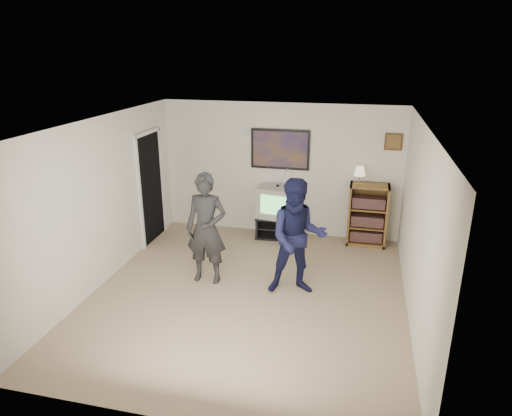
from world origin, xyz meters
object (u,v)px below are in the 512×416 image
at_px(media_stand, 279,226).
at_px(crt_television, 277,201).
at_px(person_tall, 206,229).
at_px(person_short, 298,237).
at_px(bookshelf, 368,215).

xyz_separation_m(media_stand, crt_television, (-0.03, 0.00, 0.50)).
height_order(media_stand, person_tall, person_tall).
height_order(crt_television, person_short, person_short).
relative_size(person_tall, person_short, 0.99).
bearing_deg(person_tall, person_short, -2.34).
bearing_deg(person_short, person_tall, 165.44).
xyz_separation_m(crt_television, bookshelf, (1.65, 0.05, -0.15)).
bearing_deg(media_stand, bookshelf, -1.35).
relative_size(bookshelf, person_tall, 0.66).
bearing_deg(bookshelf, person_tall, -140.08).
bearing_deg(person_tall, crt_television, 68.76).
bearing_deg(crt_television, bookshelf, 9.81).
bearing_deg(crt_television, person_short, -63.36).
xyz_separation_m(media_stand, bookshelf, (1.62, 0.05, 0.36)).
xyz_separation_m(person_tall, person_short, (1.39, -0.04, 0.01)).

